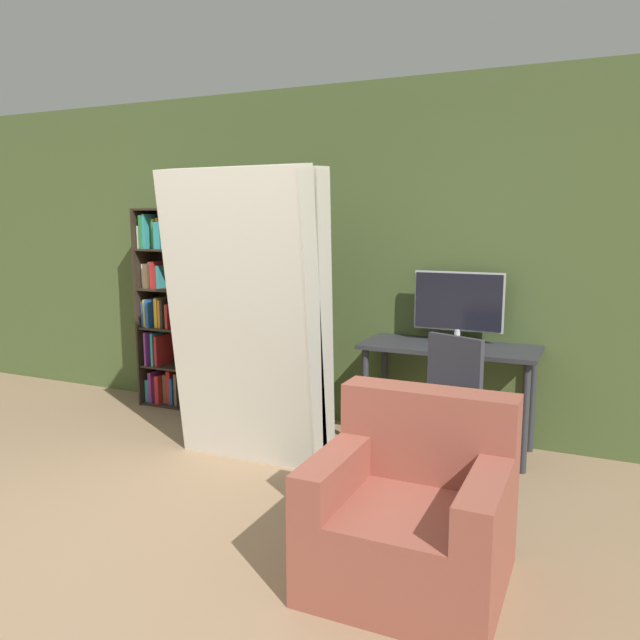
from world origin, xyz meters
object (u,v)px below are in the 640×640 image
at_px(mattress_near, 244,319).
at_px(armchair, 413,513).
at_px(mattress_far, 258,316).
at_px(office_chair, 439,426).
at_px(bookshelf, 172,312).
at_px(monitor, 458,305).

bearing_deg(mattress_near, armchair, -31.75).
bearing_deg(mattress_far, office_chair, -0.05).
distance_m(bookshelf, mattress_near, 1.64).
relative_size(mattress_near, mattress_far, 1.00).
distance_m(bookshelf, mattress_far, 1.53).
bearing_deg(armchair, bookshelf, 146.45).
bearing_deg(monitor, mattress_near, -142.24).
bearing_deg(office_chair, monitor, 95.09).
relative_size(bookshelf, armchair, 2.07).
xyz_separation_m(office_chair, armchair, (0.15, -1.09, -0.06)).
height_order(monitor, office_chair, monitor).
xyz_separation_m(office_chair, mattress_near, (-1.30, -0.19, 0.62)).
distance_m(office_chair, armchair, 1.10).
distance_m(mattress_far, armchair, 1.93).
height_order(monitor, armchair, monitor).
relative_size(office_chair, mattress_near, 0.47).
height_order(office_chair, bookshelf, bookshelf).
bearing_deg(bookshelf, armchair, -33.55).
bearing_deg(monitor, office_chair, -84.91).
distance_m(monitor, mattress_far, 1.45).
bearing_deg(armchair, monitor, 96.63).
distance_m(office_chair, mattress_far, 1.44).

